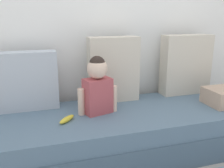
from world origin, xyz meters
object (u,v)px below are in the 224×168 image
Objects in this scene: throw_pillow_center at (113,69)px; banana at (67,119)px; toddler at (98,85)px; couch at (124,132)px; throw_pillow_left at (27,81)px; throw_pillow_right at (186,65)px.

banana is (-0.49, -0.38, -0.28)m from throw_pillow_center.
throw_pillow_center is at bearing 50.76° from toddler.
couch is 0.94m from throw_pillow_left.
throw_pillow_left is at bearing 158.04° from couch.
throw_pillow_right reaches higher than banana.
throw_pillow_right is 1.03m from toddler.
toddler is at bearing 21.54° from banana.
throw_pillow_right is at bearing 21.96° from couch.
throw_pillow_right is 1.35m from banana.
throw_pillow_right is (0.77, 0.31, 0.49)m from couch.
couch is 5.21× the size of toddler.
toddler is (-0.22, 0.04, 0.43)m from couch.
throw_pillow_left is (-0.77, 0.31, 0.44)m from couch.
couch is 14.64× the size of banana.
throw_pillow_right reaches higher than couch.
throw_pillow_center is 1.25× the size of toddler.
toddler is (-0.22, -0.27, -0.06)m from throw_pillow_center.
couch is 4.85× the size of throw_pillow_left.
throw_pillow_left is at bearing 126.53° from banana.
throw_pillow_center is at bearing 37.48° from banana.
throw_pillow_center is 0.68m from banana.
banana is at bearing -53.47° from throw_pillow_left.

